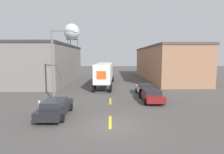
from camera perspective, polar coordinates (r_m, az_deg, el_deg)
name	(u,v)px	position (r m, az deg, el deg)	size (l,w,h in m)	color
ground_plane	(110,125)	(12.89, -0.62, -15.55)	(160.00, 160.00, 0.00)	#4C4947
road_centerline	(110,101)	(19.41, -0.55, -7.89)	(0.20, 14.96, 0.01)	yellow
warehouse_left	(49,63)	(36.40, -19.76, 4.21)	(8.89, 20.78, 7.17)	slate
warehouse_right	(164,63)	(40.12, 16.59, 4.42)	(8.44, 25.29, 7.03)	#9E7051
semi_truck	(105,72)	(29.69, -2.24, 1.65)	(3.13, 13.71, 3.81)	#B21919
parked_car_right_mid	(145,89)	(22.88, 10.83, -3.89)	(2.09, 4.61, 1.40)	silver
parked_car_right_near	(151,95)	(19.68, 12.72, -5.64)	(2.09, 4.61, 1.40)	maroon
parked_car_left_near	(55,107)	(15.23, -18.00, -9.42)	(2.09, 4.61, 1.40)	black
water_tower	(72,32)	(72.79, -13.01, 14.08)	(6.27, 6.27, 17.85)	#47474C
street_lamp	(56,59)	(20.05, -17.84, 5.47)	(2.95, 0.32, 7.79)	slate
fire_hydrant	(39,106)	(17.17, -22.63, -8.67)	(0.22, 0.22, 0.98)	silver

